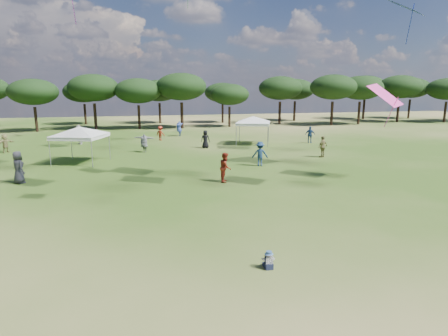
# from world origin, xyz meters

# --- Properties ---
(ground) EXTENTS (140.00, 140.00, 0.00)m
(ground) POSITION_xyz_m (0.00, 0.00, 0.00)
(ground) COLOR #355218
(ground) RESTS_ON ground
(tree_line) EXTENTS (108.78, 17.63, 7.77)m
(tree_line) POSITION_xyz_m (2.39, 47.41, 5.42)
(tree_line) COLOR black
(tree_line) RESTS_ON ground
(tent_left) EXTENTS (6.31, 6.31, 3.00)m
(tent_left) POSITION_xyz_m (-7.37, 21.19, 2.58)
(tent_left) COLOR gray
(tent_left) RESTS_ON ground
(tent_right) EXTENTS (6.02, 6.02, 3.08)m
(tent_right) POSITION_xyz_m (8.11, 27.21, 2.66)
(tent_right) COLOR gray
(tent_right) RESTS_ON ground
(toddler) EXTENTS (0.38, 0.43, 0.57)m
(toddler) POSITION_xyz_m (0.33, 1.87, 0.26)
(toddler) COLOR black
(toddler) RESTS_ON ground
(festival_crowd) EXTENTS (29.54, 24.19, 1.92)m
(festival_crowd) POSITION_xyz_m (-2.05, 24.95, 0.86)
(festival_crowd) COLOR beige
(festival_crowd) RESTS_ON ground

